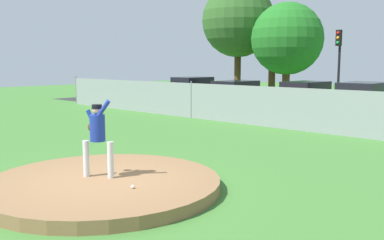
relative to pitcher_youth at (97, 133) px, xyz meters
The scene contains 15 objects.
ground_plane 6.13m from the pitcher_youth, 88.23° to the left, with size 80.00×80.00×0.00m, color #427A33.
asphalt_strip 14.55m from the pitcher_youth, 89.27° to the left, with size 44.00×7.00×0.01m, color #2B2B2D.
pitchers_mound 1.10m from the pitcher_youth, ahead, with size 4.93×4.93×0.25m, color olive.
pitcher_youth is the anchor object (origin of this frame).
baseball 1.52m from the pitcher_youth, ahead, with size 0.07×0.07×0.07m, color white.
chainlink_fence 10.01m from the pitcher_youth, 88.94° to the left, with size 34.10×0.07×1.80m.
parked_car_red 14.82m from the pitcher_youth, 101.49° to the left, with size 1.95×4.30×1.74m.
parked_car_navy 17.95m from the pitcher_youth, 126.43° to the left, with size 1.97×4.13×1.80m.
parked_car_champagne 14.45m from the pitcher_youth, 90.06° to the left, with size 1.92×4.33×1.79m.
parked_car_burgundy 16.15m from the pitcher_youth, 116.81° to the left, with size 1.93×4.47×1.66m.
traffic_cone_orange 16.23m from the pitcher_youth, 109.67° to the left, with size 0.40×0.40×0.55m.
traffic_light_near 18.94m from the pitcher_youth, 99.53° to the left, with size 0.28×0.46×4.52m.
tree_broad_right 27.24m from the pitcher_youth, 120.63° to the left, with size 5.83×5.83×8.94m.
tree_tall_centre 26.82m from the pitcher_youth, 114.63° to the left, with size 3.74×3.74×6.70m.
tree_leaning_west 24.41m from the pitcher_youth, 111.40° to the left, with size 5.21×5.21×7.01m.
Camera 1 is at (7.35, -5.16, 2.67)m, focal length 40.00 mm.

